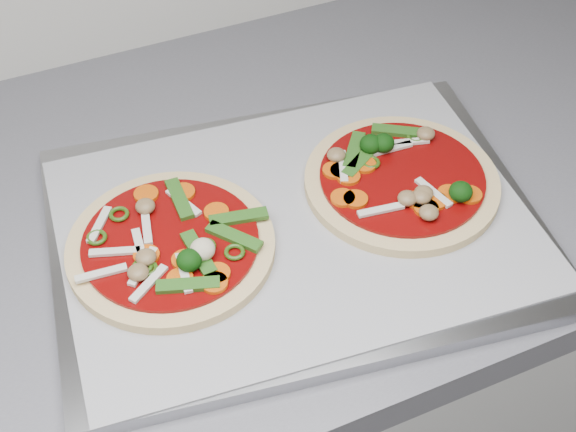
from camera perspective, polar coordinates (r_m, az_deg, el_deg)
name	(u,v)px	position (r m, az deg, el deg)	size (l,w,h in m)	color
baking_tray	(295,228)	(0.81, 0.48, -0.83)	(0.48, 0.36, 0.02)	#939499
parchment	(295,222)	(0.81, 0.48, -0.40)	(0.46, 0.34, 0.00)	#A0A0A5
pizza_left	(172,246)	(0.78, -8.26, -2.09)	(0.27, 0.27, 0.03)	#E7C38A
pizza_right	(401,179)	(0.84, 8.02, 2.61)	(0.24, 0.24, 0.03)	#E7C38A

